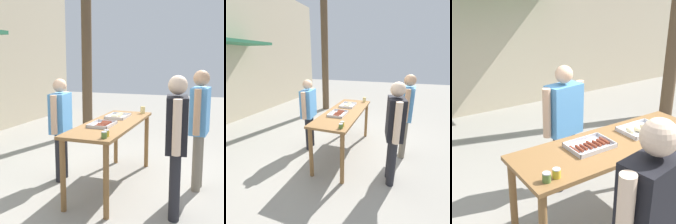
% 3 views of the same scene
% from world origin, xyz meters
% --- Properties ---
extents(ground_plane, '(24.00, 24.00, 0.00)m').
position_xyz_m(ground_plane, '(0.00, 0.00, 0.00)').
color(ground_plane, gray).
extents(serving_table, '(2.05, 0.69, 0.94)m').
position_xyz_m(serving_table, '(0.00, 0.00, 0.81)').
color(serving_table, brown).
rests_on(serving_table, ground).
extents(food_tray_sausages, '(0.42, 0.30, 0.04)m').
position_xyz_m(food_tray_sausages, '(-0.26, 0.04, 0.96)').
color(food_tray_sausages, silver).
rests_on(food_tray_sausages, serving_table).
extents(food_tray_buns, '(0.44, 0.30, 0.07)m').
position_xyz_m(food_tray_buns, '(0.39, 0.05, 0.96)').
color(food_tray_buns, silver).
rests_on(food_tray_buns, serving_table).
extents(condiment_jar_mustard, '(0.07, 0.07, 0.08)m').
position_xyz_m(condiment_jar_mustard, '(-0.89, -0.23, 0.98)').
color(condiment_jar_mustard, '#567A38').
rests_on(condiment_jar_mustard, serving_table).
extents(condiment_jar_ketchup, '(0.07, 0.07, 0.08)m').
position_xyz_m(condiment_jar_ketchup, '(-0.80, -0.22, 0.98)').
color(condiment_jar_ketchup, gold).
rests_on(condiment_jar_ketchup, serving_table).
extents(person_server_behind_table, '(0.59, 0.28, 1.55)m').
position_xyz_m(person_server_behind_table, '(-0.05, 0.80, 0.92)').
color(person_server_behind_table, '#232328').
rests_on(person_server_behind_table, ground).
extents(person_customer_holding_hotdog, '(0.61, 0.30, 1.66)m').
position_xyz_m(person_customer_holding_hotdog, '(-0.63, -1.00, 0.99)').
color(person_customer_holding_hotdog, '#232328').
rests_on(person_customer_holding_hotdog, ground).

